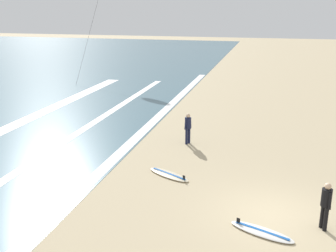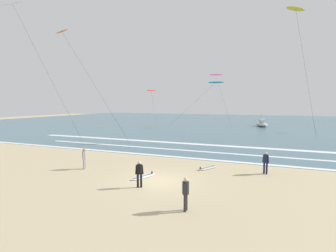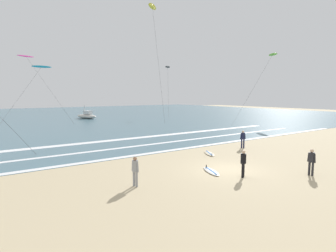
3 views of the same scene
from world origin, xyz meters
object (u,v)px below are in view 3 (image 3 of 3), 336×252
at_px(surfer_background_far, 243,161).
at_px(kite_lime_mid_center, 273,55).
at_px(surfer_left_far, 311,160).
at_px(kite_cyan_high_left, 41,67).
at_px(surfer_mid_group, 243,138).
at_px(offshore_boat, 87,116).
at_px(surfer_right_near, 135,169).
at_px(kite_yellow_far_right, 152,8).
at_px(kite_magenta_distant_high, 26,57).
at_px(surfboard_left_pile, 211,171).
at_px(surfboard_foreground_flat, 209,153).
at_px(kite_black_far_left, 168,67).

relative_size(surfer_background_far, kite_lime_mid_center, 0.13).
bearing_deg(surfer_left_far, kite_cyan_high_left, 99.19).
distance_m(surfer_mid_group, kite_cyan_high_left, 35.48).
bearing_deg(offshore_boat, surfer_right_near, -105.78).
height_order(kite_yellow_far_right, kite_magenta_distant_high, kite_yellow_far_right).
height_order(surfboard_left_pile, kite_lime_mid_center, kite_lime_mid_center).
distance_m(surfer_background_far, surfer_left_far, 4.14).
height_order(surfboard_left_pile, kite_magenta_distant_high, kite_magenta_distant_high).
xyz_separation_m(kite_cyan_high_left, kite_lime_mid_center, (34.05, -19.19, 2.46)).
relative_size(surfboard_foreground_flat, kite_yellow_far_right, 0.12).
height_order(surfboard_left_pile, kite_yellow_far_right, kite_yellow_far_right).
xyz_separation_m(kite_yellow_far_right, offshore_boat, (-4.12, 18.41, -17.03)).
bearing_deg(surfer_right_near, kite_lime_mid_center, 25.38).
bearing_deg(kite_magenta_distant_high, kite_cyan_high_left, -79.94).
xyz_separation_m(surfer_left_far, kite_magenta_distant_high, (-7.79, 47.49, 10.55)).
bearing_deg(kite_magenta_distant_high, surfer_right_near, -92.25).
distance_m(surfboard_left_pile, kite_magenta_distant_high, 45.13).
bearing_deg(surfer_mid_group, kite_yellow_far_right, 81.15).
xyz_separation_m(surfer_background_far, surfboard_foreground_flat, (2.82, 5.78, -0.91)).
distance_m(surfer_right_near, kite_magenta_distant_high, 44.52).
distance_m(kite_black_far_left, offshore_boat, 20.66).
xyz_separation_m(surfer_right_near, kite_lime_mid_center, (36.91, 17.51, 10.74)).
relative_size(surfboard_foreground_flat, offshore_boat, 0.39).
height_order(surfer_left_far, kite_cyan_high_left, kite_cyan_high_left).
bearing_deg(kite_cyan_high_left, surfer_background_far, -85.49).
height_order(surfer_right_near, kite_black_far_left, kite_black_far_left).
xyz_separation_m(surfer_mid_group, surfboard_foreground_flat, (-4.17, -0.07, -0.91)).
distance_m(surfboard_left_pile, kite_yellow_far_right, 31.66).
xyz_separation_m(surfboard_foreground_flat, kite_black_far_left, (20.79, 35.38, 10.83)).
height_order(surfer_background_far, kite_yellow_far_right, kite_yellow_far_right).
distance_m(surfer_right_near, kite_lime_mid_center, 42.24).
bearing_deg(kite_black_far_left, surfer_left_far, -114.86).
distance_m(surfer_left_far, kite_black_far_left, 48.71).
bearing_deg(surfboard_foreground_flat, surfboard_left_pile, -132.29).
xyz_separation_m(surfboard_left_pile, offshore_boat, (6.73, 42.43, 0.51)).
bearing_deg(surfboard_left_pile, kite_magenta_distant_high, 94.59).
distance_m(surfboard_foreground_flat, kite_yellow_far_right, 27.67).
bearing_deg(kite_cyan_high_left, surfboard_left_pile, -86.39).
bearing_deg(offshore_boat, surfer_left_far, -92.99).
xyz_separation_m(kite_cyan_high_left, kite_black_far_left, (26.68, 2.30, 1.64)).
xyz_separation_m(surfer_background_far, kite_lime_mid_center, (30.99, 19.67, 10.74)).
relative_size(surfer_right_near, surfboard_left_pile, 0.74).
bearing_deg(kite_magenta_distant_high, surfboard_left_pile, -85.41).
height_order(surfboard_foreground_flat, kite_cyan_high_left, kite_cyan_high_left).
xyz_separation_m(surfboard_foreground_flat, kite_yellow_far_right, (7.30, 20.12, 17.54)).
distance_m(kite_yellow_far_right, kite_magenta_distant_high, 24.94).
bearing_deg(surfboard_left_pile, kite_lime_mid_center, 29.29).
bearing_deg(kite_yellow_far_right, surfboard_foreground_flat, -109.93).
relative_size(kite_magenta_distant_high, offshore_boat, 2.16).
bearing_deg(surfer_left_far, kite_magenta_distant_high, 99.31).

